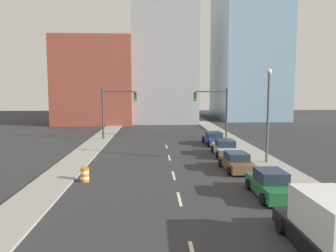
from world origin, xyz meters
TOP-DOWN VIEW (x-y plane):
  - sidewalk_left at (-8.13, 45.41)m, footprint 2.62×90.83m
  - sidewalk_right at (8.13, 45.41)m, footprint 2.62×90.83m
  - lane_stripe_at_15m at (0.00, 15.25)m, footprint 0.16×2.40m
  - lane_stripe_at_20m at (0.00, 20.39)m, footprint 0.16×2.40m
  - lane_stripe_at_27m at (0.00, 26.72)m, footprint 0.16×2.40m
  - lane_stripe_at_33m at (0.00, 32.80)m, footprint 0.16×2.40m
  - building_brick_left at (-12.09, 61.56)m, footprint 14.00×16.00m
  - building_office_center at (0.84, 65.56)m, footprint 12.00×20.00m
  - building_glass_right at (19.34, 69.56)m, footprint 13.00×20.00m
  - traffic_signal_left at (-6.47, 38.14)m, footprint 4.31×0.35m
  - traffic_signal_right at (6.63, 38.14)m, footprint 4.31×0.35m
  - traffic_barrel at (-6.06, 19.08)m, footprint 0.56×0.56m
  - street_lamp at (8.03, 23.94)m, footprint 0.44×0.44m
  - box_truck_black at (5.08, 8.68)m, footprint 2.50×5.61m
  - sedan_green at (5.28, 15.45)m, footprint 2.03×4.44m
  - sedan_brown at (4.91, 21.75)m, footprint 2.17×4.39m
  - sedan_silver at (5.36, 27.71)m, footprint 2.26×4.82m
  - sedan_blue at (5.46, 33.98)m, footprint 2.24×4.70m

SIDE VIEW (x-z plane):
  - lane_stripe_at_15m at x=0.00m, z-range 0.00..0.01m
  - lane_stripe_at_20m at x=0.00m, z-range 0.00..0.01m
  - lane_stripe_at_27m at x=0.00m, z-range 0.00..0.01m
  - lane_stripe_at_33m at x=0.00m, z-range 0.00..0.01m
  - sidewalk_left at x=-8.13m, z-range 0.00..0.13m
  - sidewalk_right at x=8.13m, z-range 0.00..0.13m
  - traffic_barrel at x=-6.06m, z-range 0.00..0.95m
  - sedan_brown at x=4.91m, z-range -0.06..1.34m
  - sedan_blue at x=5.46m, z-range -0.06..1.38m
  - sedan_silver at x=5.36m, z-range -0.06..1.41m
  - sedan_green at x=5.28m, z-range -0.07..1.47m
  - box_truck_black at x=5.08m, z-range -0.08..2.19m
  - traffic_signal_left at x=-6.47m, z-range 0.94..7.33m
  - traffic_signal_right at x=6.63m, z-range 0.94..7.33m
  - street_lamp at x=8.03m, z-range 0.66..8.52m
  - building_brick_left at x=-12.09m, z-range 0.00..15.63m
  - building_office_center at x=0.84m, z-range 0.00..22.48m
  - building_glass_right at x=19.34m, z-range 0.00..36.29m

